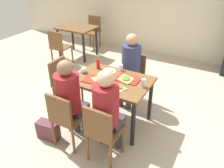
{
  "coord_description": "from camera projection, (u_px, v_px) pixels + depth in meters",
  "views": [
    {
      "loc": [
        1.42,
        -2.58,
        2.39
      ],
      "look_at": [
        0.0,
        0.0,
        0.7
      ],
      "focal_mm": 36.65,
      "sensor_mm": 36.0,
      "label": 1
    }
  ],
  "objects": [
    {
      "name": "paper_plate_center",
      "position": [
        109.0,
        71.0,
        3.59
      ],
      "size": [
        0.22,
        0.22,
        0.01
      ],
      "primitive_type": "cylinder",
      "color": "white",
      "rests_on": "main_table"
    },
    {
      "name": "person_far_side",
      "position": [
        130.0,
        64.0,
        3.85
      ],
      "size": [
        0.32,
        0.42,
        1.28
      ],
      "color": "#383842",
      "rests_on": "ground_plane"
    },
    {
      "name": "back_wall",
      "position": [
        176.0,
        0.0,
        5.48
      ],
      "size": [
        10.0,
        0.1,
        2.8
      ],
      "primitive_type": "cube",
      "color": "beige",
      "rests_on": "ground_plane"
    },
    {
      "name": "paper_plate_near_edge",
      "position": [
        115.0,
        89.0,
        3.12
      ],
      "size": [
        0.22,
        0.22,
        0.01
      ],
      "primitive_type": "cylinder",
      "color": "white",
      "rests_on": "main_table"
    },
    {
      "name": "chair_near_right",
      "position": [
        102.0,
        130.0,
        2.78
      ],
      "size": [
        0.4,
        0.4,
        0.87
      ],
      "color": "brown",
      "rests_on": "ground_plane"
    },
    {
      "name": "background_table",
      "position": [
        77.0,
        32.0,
        5.82
      ],
      "size": [
        0.9,
        0.7,
        0.77
      ],
      "color": "brown",
      "rests_on": "ground_plane"
    },
    {
      "name": "pizza_slice_a",
      "position": [
        98.0,
        79.0,
        3.33
      ],
      "size": [
        0.18,
        0.13,
        0.02
      ],
      "color": "#DBAD60",
      "rests_on": "tray_red_near"
    },
    {
      "name": "pizza_slice_b",
      "position": [
        126.0,
        78.0,
        3.34
      ],
      "size": [
        0.28,
        0.3,
        0.02
      ],
      "color": "#DBAD60",
      "rests_on": "tray_red_far"
    },
    {
      "name": "chair_left_end",
      "position": [
        63.0,
        80.0,
        3.89
      ],
      "size": [
        0.4,
        0.4,
        0.87
      ],
      "color": "brown",
      "rests_on": "ground_plane"
    },
    {
      "name": "tray_red_near",
      "position": [
        96.0,
        80.0,
        3.33
      ],
      "size": [
        0.38,
        0.29,
        0.02
      ],
      "primitive_type": "cube",
      "rotation": [
        0.0,
        0.0,
        0.08
      ],
      "color": "red",
      "rests_on": "main_table"
    },
    {
      "name": "chair_far_side",
      "position": [
        133.0,
        74.0,
        4.08
      ],
      "size": [
        0.4,
        0.4,
        0.87
      ],
      "color": "brown",
      "rests_on": "ground_plane"
    },
    {
      "name": "condiment_bottle",
      "position": [
        98.0,
        64.0,
        3.64
      ],
      "size": [
        0.06,
        0.06,
        0.16
      ],
      "primitive_type": "cylinder",
      "color": "red",
      "rests_on": "main_table"
    },
    {
      "name": "chair_near_left",
      "position": [
        65.0,
        116.0,
        3.02
      ],
      "size": [
        0.4,
        0.4,
        0.87
      ],
      "color": "brown",
      "rests_on": "ground_plane"
    },
    {
      "name": "ground_plane",
      "position": [
        112.0,
        121.0,
        3.75
      ],
      "size": [
        10.0,
        10.0,
        0.02
      ],
      "primitive_type": "cube",
      "color": "#B7A893"
    },
    {
      "name": "pizza_slice_c",
      "position": [
        109.0,
        71.0,
        3.57
      ],
      "size": [
        0.21,
        0.19,
        0.02
      ],
      "color": "tan",
      "rests_on": "paper_plate_center"
    },
    {
      "name": "handbag",
      "position": [
        48.0,
        130.0,
        3.34
      ],
      "size": [
        0.33,
        0.19,
        0.28
      ],
      "primitive_type": "cube",
      "rotation": [
        0.0,
        0.0,
        0.1
      ],
      "color": "#592D38",
      "rests_on": "ground_plane"
    },
    {
      "name": "main_table",
      "position": [
        112.0,
        86.0,
        3.41
      ],
      "size": [
        1.13,
        0.78,
        0.77
      ],
      "color": "brown",
      "rests_on": "ground_plane"
    },
    {
      "name": "plastic_cup_b",
      "position": [
        102.0,
        87.0,
        3.07
      ],
      "size": [
        0.07,
        0.07,
        0.1
      ],
      "primitive_type": "cylinder",
      "color": "white",
      "rests_on": "main_table"
    },
    {
      "name": "background_chair_far",
      "position": [
        93.0,
        30.0,
        6.44
      ],
      "size": [
        0.4,
        0.4,
        0.87
      ],
      "color": "brown",
      "rests_on": "ground_plane"
    },
    {
      "name": "soda_can",
      "position": [
        143.0,
        83.0,
        3.14
      ],
      "size": [
        0.07,
        0.07,
        0.12
      ],
      "primitive_type": "cylinder",
      "color": "#B7BCC6",
      "rests_on": "main_table"
    },
    {
      "name": "person_in_red",
      "position": [
        70.0,
        96.0,
        3.0
      ],
      "size": [
        0.32,
        0.42,
        1.28
      ],
      "color": "#383842",
      "rests_on": "ground_plane"
    },
    {
      "name": "pizza_slice_d",
      "position": [
        117.0,
        87.0,
        3.13
      ],
      "size": [
        0.24,
        0.2,
        0.02
      ],
      "color": "#C68C47",
      "rests_on": "paper_plate_near_edge"
    },
    {
      "name": "foil_bundle",
      "position": [
        84.0,
        70.0,
        3.52
      ],
      "size": [
        0.1,
        0.1,
        0.1
      ],
      "primitive_type": "sphere",
      "color": "silver",
      "rests_on": "main_table"
    },
    {
      "name": "background_chair_near",
      "position": [
        59.0,
        46.0,
        5.32
      ],
      "size": [
        0.4,
        0.4,
        0.87
      ],
      "color": "brown",
      "rests_on": "ground_plane"
    },
    {
      "name": "person_in_brown_jacket",
      "position": [
        107.0,
        108.0,
        2.77
      ],
      "size": [
        0.32,
        0.42,
        1.28
      ],
      "color": "#383842",
      "rests_on": "ground_plane"
    },
    {
      "name": "tray_red_far",
      "position": [
        128.0,
        79.0,
        3.36
      ],
      "size": [
        0.36,
        0.26,
        0.02
      ],
      "primitive_type": "cube",
      "rotation": [
        0.0,
        0.0,
        -0.01
      ],
      "color": "red",
      "rests_on": "main_table"
    },
    {
      "name": "plastic_cup_a",
      "position": [
        121.0,
        67.0,
        3.6
      ],
      "size": [
        0.07,
        0.07,
        0.1
      ],
      "primitive_type": "cylinder",
      "color": "white",
      "rests_on": "main_table"
    }
  ]
}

